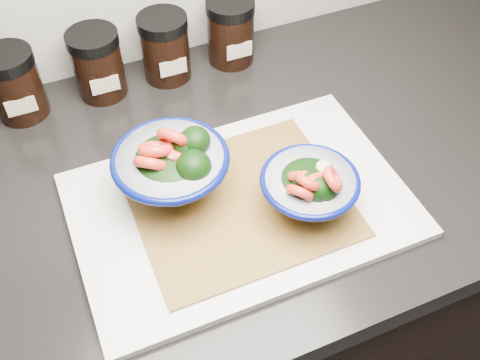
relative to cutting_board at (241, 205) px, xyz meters
name	(u,v)px	position (x,y,z in m)	size (l,w,h in m)	color
cabinet	(146,351)	(-0.17, 0.08, -0.48)	(3.43, 0.58, 0.86)	black
countertop	(106,215)	(-0.17, 0.08, -0.03)	(3.50, 0.60, 0.04)	black
cutting_board	(241,205)	(0.00, 0.00, 0.00)	(0.45, 0.30, 0.01)	silver
bamboo_mat	(240,202)	(0.00, 0.00, 0.01)	(0.28, 0.24, 0.00)	#A47A31
bowl_left	(173,168)	(-0.08, 0.05, 0.06)	(0.16, 0.16, 0.12)	white
bowl_right	(310,189)	(0.08, -0.05, 0.05)	(0.13, 0.13, 0.10)	white
spice_jar_c	(15,84)	(-0.24, 0.32, 0.05)	(0.08, 0.08, 0.11)	black
spice_jar_d	(98,64)	(-0.11, 0.32, 0.05)	(0.08, 0.08, 0.11)	black
spice_jar_e	(165,47)	(0.00, 0.32, 0.05)	(0.08, 0.08, 0.11)	black
spice_jar_f	(231,31)	(0.12, 0.32, 0.05)	(0.08, 0.08, 0.11)	black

